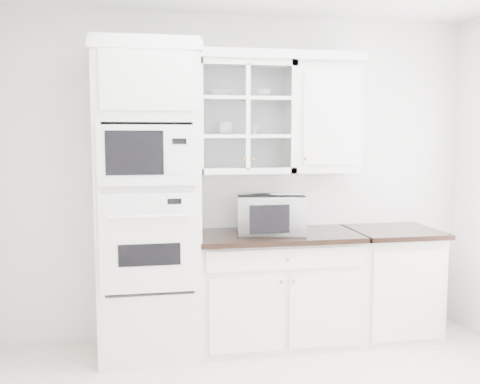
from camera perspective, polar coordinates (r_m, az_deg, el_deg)
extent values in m
cube|color=white|center=(4.53, -0.30, 1.56)|extent=(4.00, 0.02, 2.70)
cube|color=white|center=(4.17, -9.75, -1.00)|extent=(0.76, 0.65, 2.40)
cube|color=white|center=(3.88, -9.64, -5.41)|extent=(0.70, 0.03, 0.72)
cube|color=black|center=(3.88, -9.62, -6.62)|extent=(0.44, 0.01, 0.16)
cube|color=white|center=(3.81, -9.81, 3.85)|extent=(0.70, 0.03, 0.43)
cube|color=black|center=(3.79, -11.18, 4.12)|extent=(0.40, 0.01, 0.31)
cube|color=white|center=(4.48, 3.95, -10.38)|extent=(1.30, 0.60, 0.88)
cube|color=black|center=(4.34, 4.11, -4.67)|extent=(1.32, 0.67, 0.04)
cube|color=white|center=(4.81, 15.73, -9.42)|extent=(0.70, 0.60, 0.88)
cube|color=black|center=(4.68, 16.08, -4.09)|extent=(0.72, 0.67, 0.04)
cube|color=white|center=(4.38, 0.44, 7.94)|extent=(0.80, 0.33, 0.90)
cube|color=white|center=(4.37, 0.44, 5.98)|extent=(0.74, 0.29, 0.02)
cube|color=white|center=(4.38, 0.44, 9.91)|extent=(0.74, 0.29, 0.02)
cube|color=white|center=(4.55, 8.91, 7.80)|extent=(0.55, 0.33, 0.90)
cube|color=white|center=(4.38, -0.89, 14.32)|extent=(2.14, 0.38, 0.07)
imported|color=white|center=(4.32, 3.30, -2.35)|extent=(0.60, 0.53, 0.31)
imported|color=white|center=(4.34, -2.21, 10.42)|extent=(0.22, 0.22, 0.05)
imported|color=white|center=(4.40, 2.15, 10.43)|extent=(0.22, 0.22, 0.06)
imported|color=white|center=(4.34, -1.56, 6.80)|extent=(0.15, 0.15, 0.11)
imported|color=white|center=(4.38, 1.45, 6.65)|extent=(0.11, 0.11, 0.08)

